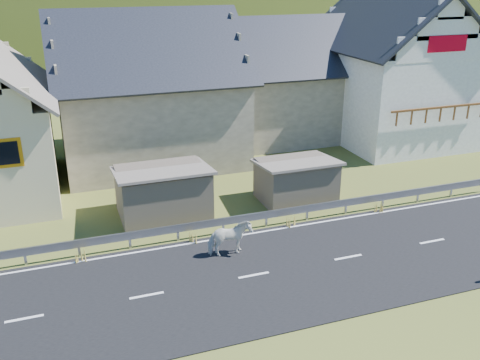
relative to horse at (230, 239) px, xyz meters
name	(u,v)px	position (x,y,z in m)	size (l,w,h in m)	color
ground	(254,276)	(0.35, -1.77, -0.76)	(160.00, 160.00, 0.00)	#42481D
road	(254,276)	(0.35, -1.77, -0.74)	(60.00, 7.00, 0.04)	black
lane_markings	(254,275)	(0.35, -1.77, -0.72)	(60.00, 6.60, 0.01)	silver
guardrail	(223,222)	(0.35, 1.91, -0.20)	(28.10, 0.09, 0.75)	#93969B
shed_left	(163,192)	(-1.65, 4.73, 0.34)	(4.30, 3.30, 2.40)	brown
shed_right	(296,181)	(4.85, 4.23, 0.24)	(3.80, 2.90, 2.20)	brown
house_stone_a	(146,81)	(-0.65, 13.23, 3.87)	(10.80, 9.80, 8.90)	tan
house_stone_b	(289,72)	(9.35, 15.23, 3.47)	(9.80, 8.80, 8.10)	tan
house_white	(392,62)	(15.35, 12.23, 4.30)	(8.80, 10.80, 9.70)	white
mountain	(83,65)	(5.35, 178.23, -20.76)	(440.00, 280.00, 260.00)	#293B13
horse	(230,239)	(0.00, 0.00, 0.00)	(1.71, 0.78, 1.45)	silver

